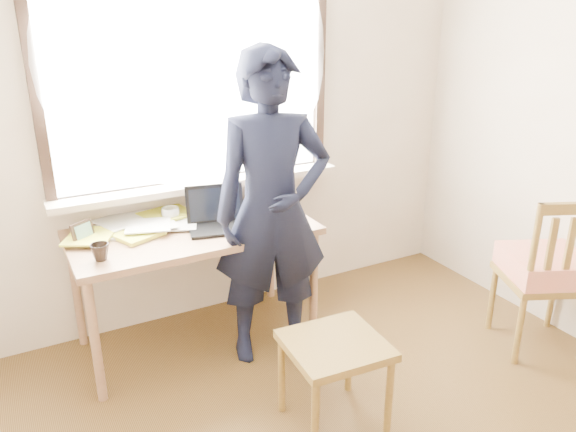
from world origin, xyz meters
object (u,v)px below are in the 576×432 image
work_chair (335,355)px  person (272,211)px  mug_dark (100,252)px  side_chair (546,268)px  mug_white (171,214)px  desk (193,241)px  laptop (217,218)px

work_chair → person: size_ratio=0.27×
mug_dark → side_chair: bearing=-19.7°
work_chair → person: (0.02, 0.71, 0.50)m
mug_white → desk: bearing=-69.1°
mug_white → mug_dark: size_ratio=1.14×
desk → mug_dark: (-0.56, -0.18, 0.12)m
laptop → work_chair: (0.20, -1.00, -0.41)m
mug_white → mug_dark: mug_dark is taller
laptop → mug_dark: size_ratio=4.11×
work_chair → mug_white: bearing=108.8°
mug_white → side_chair: 2.27m
work_chair → side_chair: side_chair is taller
desk → mug_dark: bearing=-161.7°
desk → side_chair: bearing=-29.7°
desk → mug_white: mug_white is taller
work_chair → person: bearing=88.1°
work_chair → person: person is taller
desk → side_chair: side_chair is taller
work_chair → mug_dark: bearing=136.9°
mug_dark → work_chair: bearing=-43.1°
mug_dark → work_chair: mug_dark is taller
person → side_chair: bearing=-12.7°
laptop → person: person is taller
laptop → mug_white: laptop is taller
laptop → person: size_ratio=0.22×
side_chair → work_chair: bearing=179.7°
mug_white → work_chair: bearing=-71.2°
laptop → mug_white: (-0.22, 0.22, -0.01)m
mug_white → work_chair: (0.42, -1.22, -0.40)m
mug_dark → person: 0.94m
mug_dark → work_chair: 1.30m
laptop → mug_white: bearing=134.3°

